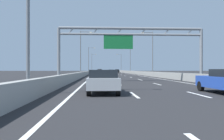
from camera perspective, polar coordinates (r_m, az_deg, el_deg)
name	(u,v)px	position (r m, az deg, el deg)	size (l,w,h in m)	color
ground_plane	(108,73)	(99.92, -1.07, -0.65)	(260.00, 260.00, 0.00)	#262628
lane_dash_left_1	(134,95)	(12.57, 5.63, -6.27)	(0.16, 3.00, 0.01)	white
lane_dash_left_2	(120,84)	(21.47, 1.93, -3.60)	(0.16, 3.00, 0.01)	white
lane_dash_left_3	(114,80)	(30.43, 0.41, -2.49)	(0.16, 3.00, 0.01)	white
lane_dash_left_4	(110,77)	(39.41, -0.41, -1.89)	(0.16, 3.00, 0.01)	white
lane_dash_left_5	(108,76)	(48.40, -0.93, -1.51)	(0.16, 3.00, 0.01)	white
lane_dash_left_6	(107,75)	(57.39, -1.29, -1.25)	(0.16, 3.00, 0.01)	white
lane_dash_left_7	(106,74)	(66.38, -1.55, -1.06)	(0.16, 3.00, 0.01)	white
lane_dash_left_8	(105,74)	(75.38, -1.75, -0.91)	(0.16, 3.00, 0.01)	white
lane_dash_left_9	(105,73)	(84.37, -1.90, -0.80)	(0.16, 3.00, 0.01)	white
lane_dash_left_10	(104,73)	(93.37, -2.03, -0.71)	(0.16, 3.00, 0.01)	white
lane_dash_left_11	(104,72)	(102.37, -2.13, -0.63)	(0.16, 3.00, 0.01)	white
lane_dash_left_12	(103,72)	(111.37, -2.22, -0.57)	(0.16, 3.00, 0.01)	white
lane_dash_left_13	(103,72)	(120.36, -2.29, -0.51)	(0.16, 3.00, 0.01)	white
lane_dash_left_14	(103,72)	(129.36, -2.36, -0.47)	(0.16, 3.00, 0.01)	white
lane_dash_left_15	(103,72)	(138.36, -2.41, -0.43)	(0.16, 3.00, 0.01)	white
lane_dash_left_16	(102,72)	(147.36, -2.46, -0.39)	(0.16, 3.00, 0.01)	white
lane_dash_left_17	(102,71)	(156.36, -2.50, -0.36)	(0.16, 3.00, 0.01)	white
lane_dash_right_1	(198,94)	(13.59, 20.88, -5.79)	(0.16, 3.00, 0.01)	white
lane_dash_right_2	(157,84)	(22.09, 11.29, -3.50)	(0.16, 3.00, 0.01)	white
lane_dash_right_3	(140,80)	(30.87, 7.10, -2.46)	(0.16, 3.00, 0.01)	white
lane_dash_right_4	(131,77)	(39.75, 4.78, -1.87)	(0.16, 3.00, 0.01)	white
lane_dash_right_5	(125,76)	(48.68, 3.31, -1.50)	(0.16, 3.00, 0.01)	white
lane_dash_right_6	(121,75)	(57.62, 2.29, -1.24)	(0.16, 3.00, 0.01)	white
lane_dash_right_7	(118,74)	(66.59, 1.55, -1.05)	(0.16, 3.00, 0.01)	white
lane_dash_right_8	(116,74)	(75.56, 0.98, -0.91)	(0.16, 3.00, 0.01)	white
lane_dash_right_9	(114,73)	(84.53, 0.54, -0.80)	(0.16, 3.00, 0.01)	white
lane_dash_right_10	(113,73)	(93.51, 0.18, -0.71)	(0.16, 3.00, 0.01)	white
lane_dash_right_11	(112,72)	(102.50, -0.12, -0.63)	(0.16, 3.00, 0.01)	white
lane_dash_right_12	(111,72)	(111.49, -0.37, -0.57)	(0.16, 3.00, 0.01)	white
lane_dash_right_13	(110,72)	(120.48, -0.58, -0.51)	(0.16, 3.00, 0.01)	white
lane_dash_right_14	(109,72)	(129.47, -0.76, -0.47)	(0.16, 3.00, 0.01)	white
lane_dash_right_15	(108,72)	(138.46, -0.92, -0.43)	(0.16, 3.00, 0.01)	white
lane_dash_right_16	(108,72)	(147.45, -1.06, -0.39)	(0.16, 3.00, 0.01)	white
lane_dash_right_17	(107,71)	(156.44, -1.18, -0.36)	(0.16, 3.00, 0.01)	white
edge_line_left	(95,73)	(87.87, -4.20, -0.76)	(0.16, 176.00, 0.01)	white
edge_line_right	(122,73)	(88.31, 2.62, -0.76)	(0.16, 176.00, 0.01)	white
barrier_left	(93,71)	(109.89, -4.86, -0.33)	(0.45, 220.00, 0.95)	#9E9E99
barrier_right	(121,71)	(110.36, 2.32, -0.33)	(0.45, 220.00, 0.95)	#9E9E99
sign_gantry	(130,40)	(26.65, 4.46, 7.61)	(17.12, 0.36, 6.36)	gray
streetlamp_left_mid	(82,51)	(48.22, -7.68, 4.90)	(2.58, 0.28, 9.50)	slate
streetlamp_right_mid	(151,51)	(49.36, 9.94, 4.78)	(2.58, 0.28, 9.50)	slate
streetlamp_left_far	(89,59)	(83.17, -5.79, 2.90)	(2.58, 0.28, 9.50)	slate
streetlamp_right_far	(130,59)	(83.83, 4.47, 2.88)	(2.58, 0.28, 9.50)	slate
streetlamp_left_distant	(92,62)	(118.19, -5.02, 2.09)	(2.58, 0.28, 9.50)	slate
streetlamp_right_distant	(121,62)	(118.66, 2.21, 2.08)	(2.58, 0.28, 9.50)	slate
red_car	(99,71)	(91.64, -3.19, -0.27)	(1.82, 4.46, 1.40)	red
green_car	(111,72)	(73.44, -0.19, -0.38)	(1.78, 4.65, 1.37)	#1E7A38
orange_car	(100,71)	(85.21, -3.14, -0.28)	(1.71, 4.66, 1.51)	orange
yellow_car	(100,71)	(98.26, -3.15, -0.21)	(1.86, 4.65, 1.55)	yellow
silver_car	(103,81)	(13.42, -2.28, -2.78)	(1.77, 4.21, 1.39)	#A8ADB2
black_car	(117,71)	(97.02, 1.26, -0.24)	(1.82, 4.40, 1.45)	black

